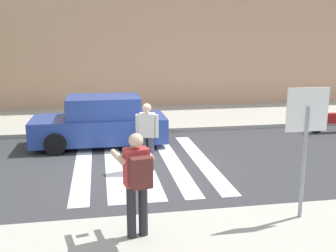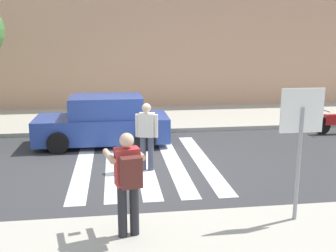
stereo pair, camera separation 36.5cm
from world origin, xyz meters
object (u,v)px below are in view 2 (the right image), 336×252
Objects in this scene: stop_sign at (301,126)px; parked_car_blue at (104,122)px; pedestrian_crossing at (147,133)px; photographer_with_backpack at (128,176)px.

stop_sign is 7.09m from parked_car_blue.
parked_car_blue is (-1.13, 2.66, -0.25)m from pedestrian_crossing.
photographer_with_backpack is (-2.95, -0.23, -0.67)m from stop_sign.
stop_sign is at bearing -60.17° from parked_car_blue.
stop_sign reaches higher than parked_car_blue.
photographer_with_backpack is 1.00× the size of pedestrian_crossing.
stop_sign reaches higher than photographer_with_backpack.
pedestrian_crossing is at bearing 124.51° from stop_sign.
photographer_with_backpack is at bearing -85.20° from parked_car_blue.
photographer_with_backpack reaches higher than parked_car_blue.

